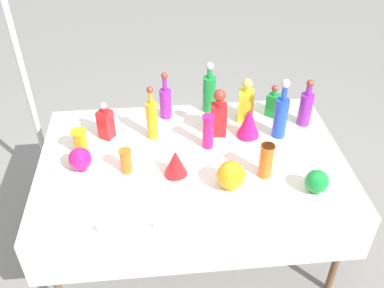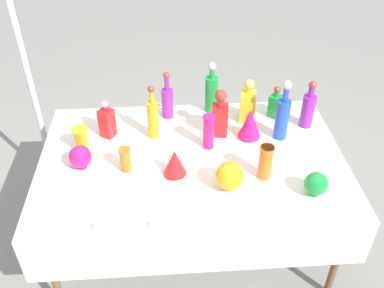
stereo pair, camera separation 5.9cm
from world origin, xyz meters
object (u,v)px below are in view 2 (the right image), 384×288
Objects in this scene: round_bowl_2 at (230,176)px; cardboard_box_behind_left at (177,136)px; slender_vase_2 at (81,139)px; tall_bottle_0 at (167,101)px; square_decanter_2 at (275,104)px; tall_bottle_1 at (153,118)px; slender_vase_3 at (209,131)px; square_decanter_3 at (220,115)px; round_bowl_1 at (80,157)px; fluted_vase_1 at (175,162)px; canopy_pole at (33,92)px; tall_bottle_3 at (211,92)px; square_decanter_0 at (107,122)px; slender_vase_1 at (125,159)px; fluted_vase_0 at (250,123)px; square_decanter_1 at (248,104)px; round_bowl_0 at (316,184)px; tall_bottle_2 at (283,116)px; tall_bottle_4 at (308,109)px; slender_vase_0 at (266,161)px.

round_bowl_2 is 1.46m from cardboard_box_behind_left.
tall_bottle_0 is at bearing 32.89° from slender_vase_2.
tall_bottle_0 is 0.73m from square_decanter_2.
slender_vase_3 is at bearing -21.19° from tall_bottle_1.
round_bowl_1 is at bearing -161.85° from square_decanter_3.
tall_bottle_0 is 0.61m from fluted_vase_1.
canopy_pole is (-0.97, 0.80, 0.03)m from fluted_vase_1.
tall_bottle_1 is 1.00× the size of tall_bottle_3.
square_decanter_0 is at bearing 142.49° from round_bowl_2.
square_decanter_0 is 1.68× the size of slender_vase_1.
square_decanter_0 is (-0.69, -0.25, -0.04)m from tall_bottle_3.
fluted_vase_1 is at bearing -131.57° from slender_vase_3.
square_decanter_0 is at bearing -160.32° from tall_bottle_3.
round_bowl_1 is 0.28× the size of cardboard_box_behind_left.
tall_bottle_1 is 0.51m from round_bowl_1.
tall_bottle_3 is 1.15× the size of square_decanter_3.
square_decanter_1 is at bearing 85.43° from fluted_vase_0.
tall_bottle_0 is 0.15× the size of canopy_pole.
round_bowl_2 is (-0.21, -0.66, -0.04)m from square_decanter_1.
fluted_vase_1 is at bearing -11.38° from slender_vase_1.
tall_bottle_0 is at bearing 145.62° from square_decanter_3.
square_decanter_1 is 0.92m from slender_vase_1.
tall_bottle_3 is 0.27m from square_decanter_1.
slender_vase_1 is 1.11× the size of round_bowl_0.
tall_bottle_1 is 1.06m from cardboard_box_behind_left.
tall_bottle_0 reaches higher than round_bowl_2.
fluted_vase_1 is (-0.69, -0.32, -0.08)m from tall_bottle_2.
square_decanter_2 is 0.80m from round_bowl_2.
tall_bottle_4 is 1.29× the size of square_decanter_0.
tall_bottle_1 reaches higher than square_decanter_2.
tall_bottle_3 is 1.74× the size of slender_vase_0.
canopy_pole reaches higher than square_decanter_2.
round_bowl_0 is at bearing -71.36° from square_decanter_1.
tall_bottle_4 reaches higher than slender_vase_3.
fluted_vase_0 is at bearing -133.52° from square_decanter_2.
square_decanter_3 reaches higher than fluted_vase_1.
tall_bottle_2 is 1.60× the size of square_decanter_0.
square_decanter_3 reaches higher than square_decanter_2.
tall_bottle_2 is at bearing -149.69° from tall_bottle_4.
square_decanter_2 is 1.30m from slender_vase_2.
round_bowl_1 is at bearing 171.46° from slender_vase_0.
round_bowl_1 reaches higher than cardboard_box_behind_left.
square_decanter_3 is at bearing -145.20° from square_decanter_1.
round_bowl_1 is (-0.77, -0.14, -0.05)m from slender_vase_3.
canopy_pole is at bearing 161.63° from square_decanter_3.
tall_bottle_3 is 1.00m from round_bowl_1.
round_bowl_2 is (-0.60, -0.57, -0.04)m from tall_bottle_4.
slender_vase_3 is 0.10× the size of canopy_pole.
round_bowl_1 is at bearing -160.15° from square_decanter_2.
square_decanter_3 is 1.43× the size of slender_vase_3.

